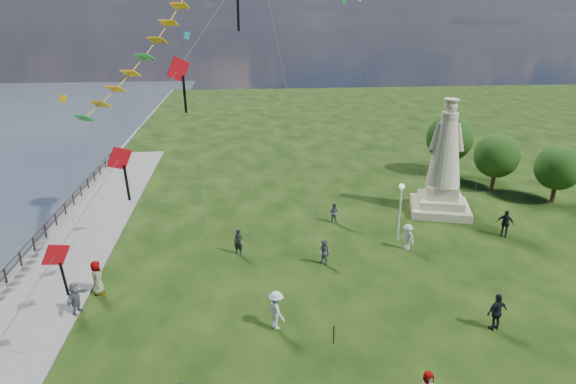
{
  "coord_description": "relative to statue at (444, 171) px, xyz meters",
  "views": [
    {
      "loc": [
        -3.49,
        -14.71,
        13.6
      ],
      "look_at": [
        -1.0,
        8.0,
        5.5
      ],
      "focal_mm": 30.0,
      "sensor_mm": 36.0,
      "label": 1
    }
  ],
  "objects": [
    {
      "name": "waterfront",
      "position": [
        -26.88,
        -8.76,
        -3.28
      ],
      "size": [
        200.0,
        200.0,
        1.51
      ],
      "color": "#364451",
      "rests_on": "ground"
    },
    {
      "name": "statue",
      "position": [
        0.0,
        0.0,
        0.0
      ],
      "size": [
        5.23,
        5.23,
        8.51
      ],
      "rotation": [
        0.0,
        0.0,
        -0.3
      ],
      "color": "beige",
      "rests_on": "ground"
    },
    {
      "name": "lamppost",
      "position": [
        -4.82,
        -4.63,
        -0.37
      ],
      "size": [
        0.37,
        0.37,
        3.94
      ],
      "color": "silver",
      "rests_on": "ground"
    },
    {
      "name": "tree_row",
      "position": [
        6.46,
        5.68,
        -0.07
      ],
      "size": [
        9.19,
        12.06,
        5.56
      ],
      "color": "#382314",
      "rests_on": "ground"
    },
    {
      "name": "person_1",
      "position": [
        -10.24,
        -7.44,
        -2.42
      ],
      "size": [
        0.86,
        0.9,
        1.59
      ],
      "primitive_type": "imported",
      "rotation": [
        0.0,
        0.0,
        -0.88
      ],
      "color": "#595960",
      "rests_on": "ground"
    },
    {
      "name": "person_2",
      "position": [
        -13.59,
        -13.3,
        -2.26
      ],
      "size": [
        1.15,
        1.39,
        1.92
      ],
      "primitive_type": "imported",
      "rotation": [
        0.0,
        0.0,
        2.06
      ],
      "color": "silver",
      "rests_on": "ground"
    },
    {
      "name": "person_3",
      "position": [
        -3.42,
        -14.53,
        -2.28
      ],
      "size": [
        1.2,
        0.82,
        1.86
      ],
      "primitive_type": "imported",
      "rotation": [
        0.0,
        0.0,
        3.4
      ],
      "color": "black",
      "rests_on": "ground"
    },
    {
      "name": "person_5",
      "position": [
        -23.2,
        -11.13,
        -2.4
      ],
      "size": [
        1.1,
        1.64,
        1.63
      ],
      "primitive_type": "imported",
      "rotation": [
        0.0,
        0.0,
        1.24
      ],
      "color": "#595960",
      "rests_on": "ground"
    },
    {
      "name": "person_6",
      "position": [
        -15.24,
        -5.45,
        -2.39
      ],
      "size": [
        0.71,
        0.6,
        1.64
      ],
      "primitive_type": "imported",
      "rotation": [
        0.0,
        0.0,
        -0.41
      ],
      "color": "black",
      "rests_on": "ground"
    },
    {
      "name": "person_7",
      "position": [
        -8.4,
        -1.1,
        -2.47
      ],
      "size": [
        0.85,
        0.73,
        1.49
      ],
      "primitive_type": "imported",
      "rotation": [
        0.0,
        0.0,
        2.66
      ],
      "color": "#595960",
      "rests_on": "ground"
    },
    {
      "name": "person_8",
      "position": [
        -4.67,
        -5.95,
        -2.36
      ],
      "size": [
        0.99,
        1.24,
        1.7
      ],
      "primitive_type": "imported",
      "rotation": [
        0.0,
        0.0,
        -1.12
      ],
      "color": "silver",
      "rests_on": "ground"
    },
    {
      "name": "person_9",
      "position": [
        2.49,
        -4.73,
        -2.29
      ],
      "size": [
        1.2,
        1.08,
        1.85
      ],
      "primitive_type": "imported",
      "rotation": [
        0.0,
        0.0,
        -0.61
      ],
      "color": "black",
      "rests_on": "ground"
    },
    {
      "name": "person_10",
      "position": [
        -22.68,
        -9.21,
        -2.28
      ],
      "size": [
        0.77,
        1.02,
        1.87
      ],
      "primitive_type": "imported",
      "rotation": [
        0.0,
        0.0,
        1.82
      ],
      "color": "#595960",
      "rests_on": "ground"
    },
    {
      "name": "red_kite_train",
      "position": [
        -17.47,
        -13.17,
        8.2
      ],
      "size": [
        12.76,
        9.35,
        18.49
      ],
      "color": "black",
      "rests_on": "ground"
    },
    {
      "name": "small_kites",
      "position": [
        -9.21,
        5.96,
        11.8
      ],
      "size": [
        30.31,
        14.71,
        30.52
      ],
      "color": "#1CA2AA",
      "rests_on": "ground"
    }
  ]
}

